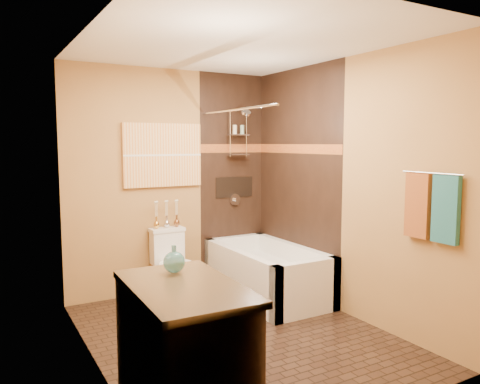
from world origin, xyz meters
TOP-DOWN VIEW (x-y plane):
  - floor at (0.00, 0.00)m, footprint 3.00×3.00m
  - wall_left at (-1.20, 0.00)m, footprint 0.02×3.00m
  - wall_right at (1.20, 0.00)m, footprint 0.02×3.00m
  - wall_back at (0.00, 1.50)m, footprint 2.40×0.02m
  - wall_front at (0.00, -1.50)m, footprint 2.40×0.02m
  - ceiling at (0.00, 0.00)m, footprint 3.00×3.00m
  - alcove_tile_back at (0.78, 1.49)m, footprint 0.85×0.01m
  - alcove_tile_right at (1.19, 0.75)m, footprint 0.01×1.50m
  - mosaic_band_back at (0.78, 1.48)m, footprint 0.85×0.01m
  - mosaic_band_right at (1.18, 0.75)m, footprint 0.01×1.50m
  - alcove_niche at (0.80, 1.48)m, footprint 0.50×0.01m
  - shower_fixtures at (0.80, 1.38)m, footprint 0.24×0.33m
  - curtain_rod at (0.40, 0.75)m, footprint 0.03×1.55m
  - towel_bar at (1.15, -1.05)m, footprint 0.02×0.55m
  - towel_teal at (1.16, -1.18)m, footprint 0.05×0.22m
  - towel_rust at (1.16, -0.92)m, footprint 0.05×0.22m
  - sunset_painting at (-0.11, 1.48)m, footprint 0.90×0.04m
  - vanity_mirror at (-1.19, -1.00)m, footprint 0.01×1.00m
  - bathtub at (0.80, 0.75)m, footprint 0.80×1.50m
  - toilet at (-0.11, 1.22)m, footprint 0.38×0.56m
  - vanity at (-0.92, -1.00)m, footprint 0.63×1.00m
  - teal_bottle at (-0.87, -0.74)m, footprint 0.18×0.18m
  - bud_vases at (-0.11, 1.39)m, footprint 0.30×0.06m

SIDE VIEW (x-z plane):
  - floor at x=0.00m, z-range 0.00..0.00m
  - bathtub at x=0.80m, z-range -0.05..0.50m
  - toilet at x=-0.11m, z-range 0.00..0.75m
  - vanity at x=-0.92m, z-range 0.00..0.87m
  - bud_vases at x=-0.11m, z-range 0.76..1.06m
  - teal_bottle at x=-0.87m, z-range 0.85..1.06m
  - alcove_niche at x=0.80m, z-range 1.02..1.27m
  - towel_teal at x=1.16m, z-range 0.92..1.44m
  - towel_rust at x=1.16m, z-range 0.92..1.44m
  - wall_left at x=-1.20m, z-range 0.00..2.50m
  - wall_right at x=1.20m, z-range 0.00..2.50m
  - wall_back at x=0.00m, z-range 0.00..2.50m
  - wall_front at x=0.00m, z-range 0.00..2.50m
  - alcove_tile_back at x=0.78m, z-range 0.00..2.50m
  - alcove_tile_right at x=1.19m, z-range 0.00..2.50m
  - towel_bar at x=1.15m, z-range 1.44..1.46m
  - vanity_mirror at x=-1.19m, z-range 1.05..1.95m
  - sunset_painting at x=-0.11m, z-range 1.20..1.90m
  - mosaic_band_back at x=0.78m, z-range 1.57..1.67m
  - mosaic_band_right at x=1.18m, z-range 1.57..1.67m
  - shower_fixtures at x=0.80m, z-range 1.08..2.25m
  - curtain_rod at x=0.40m, z-range 2.01..2.03m
  - ceiling at x=0.00m, z-range 2.50..2.50m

